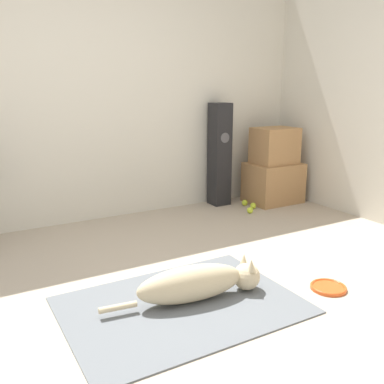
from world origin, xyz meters
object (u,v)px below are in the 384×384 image
at_px(cardboard_box_lower, 273,183).
at_px(floor_speaker, 220,155).
at_px(tennis_ball_loose_on_carpet, 253,206).
at_px(tennis_ball_by_boxes, 245,203).
at_px(frisbee, 328,287).
at_px(cardboard_box_upper, 275,146).
at_px(dog, 200,282).
at_px(tennis_ball_near_speaker, 250,210).

relative_size(cardboard_box_lower, floor_speaker, 0.52).
bearing_deg(tennis_ball_loose_on_carpet, tennis_ball_by_boxes, 91.16).
distance_m(cardboard_box_lower, tennis_ball_loose_on_carpet, 0.44).
height_order(frisbee, cardboard_box_lower, cardboard_box_lower).
height_order(cardboard_box_upper, tennis_ball_loose_on_carpet, cardboard_box_upper).
xyz_separation_m(dog, floor_speaker, (1.36, 1.84, 0.45)).
bearing_deg(cardboard_box_upper, dog, -140.57).
bearing_deg(frisbee, dog, 160.21).
distance_m(frisbee, floor_speaker, 2.27).
relative_size(floor_speaker, tennis_ball_loose_on_carpet, 17.29).
xyz_separation_m(floor_speaker, tennis_ball_near_speaker, (0.08, -0.48, -0.54)).
height_order(frisbee, cardboard_box_upper, cardboard_box_upper).
xyz_separation_m(cardboard_box_upper, floor_speaker, (-0.59, 0.24, -0.09)).
height_order(cardboard_box_upper, tennis_ball_by_boxes, cardboard_box_upper).
distance_m(frisbee, tennis_ball_loose_on_carpet, 1.94).
distance_m(cardboard_box_lower, cardboard_box_upper, 0.43).
bearing_deg(dog, frisbee, -19.79).
xyz_separation_m(frisbee, tennis_ball_by_boxes, (0.75, 1.93, 0.02)).
bearing_deg(tennis_ball_near_speaker, cardboard_box_lower, 25.30).
bearing_deg(tennis_ball_by_boxes, floor_speaker, 136.60).
relative_size(cardboard_box_lower, tennis_ball_near_speaker, 8.98).
bearing_deg(dog, tennis_ball_near_speaker, 43.38).
height_order(tennis_ball_by_boxes, tennis_ball_loose_on_carpet, same).
bearing_deg(frisbee, floor_speaker, 76.10).
bearing_deg(cardboard_box_lower, tennis_ball_loose_on_carpet, -162.72).
relative_size(dog, cardboard_box_upper, 2.25).
bearing_deg(cardboard_box_lower, tennis_ball_by_boxes, 175.19).
xyz_separation_m(dog, tennis_ball_by_boxes, (1.58, 1.63, -0.09)).
bearing_deg(cardboard_box_upper, frisbee, -120.46).
height_order(floor_speaker, tennis_ball_loose_on_carpet, floor_speaker).
bearing_deg(floor_speaker, cardboard_box_upper, -22.14).
height_order(cardboard_box_upper, tennis_ball_near_speaker, cardboard_box_upper).
distance_m(dog, cardboard_box_lower, 2.53).
distance_m(floor_speaker, tennis_ball_by_boxes, 0.61).
distance_m(frisbee, cardboard_box_lower, 2.22).
distance_m(dog, floor_speaker, 2.33).
relative_size(cardboard_box_upper, tennis_ball_loose_on_carpet, 7.12).
xyz_separation_m(tennis_ball_near_speaker, tennis_ball_loose_on_carpet, (0.14, 0.13, 0.00)).
xyz_separation_m(frisbee, cardboard_box_upper, (1.12, 1.90, 0.65)).
height_order(cardboard_box_lower, tennis_ball_by_boxes, cardboard_box_lower).
height_order(tennis_ball_near_speaker, tennis_ball_loose_on_carpet, same).
distance_m(dog, tennis_ball_near_speaker, 1.98).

